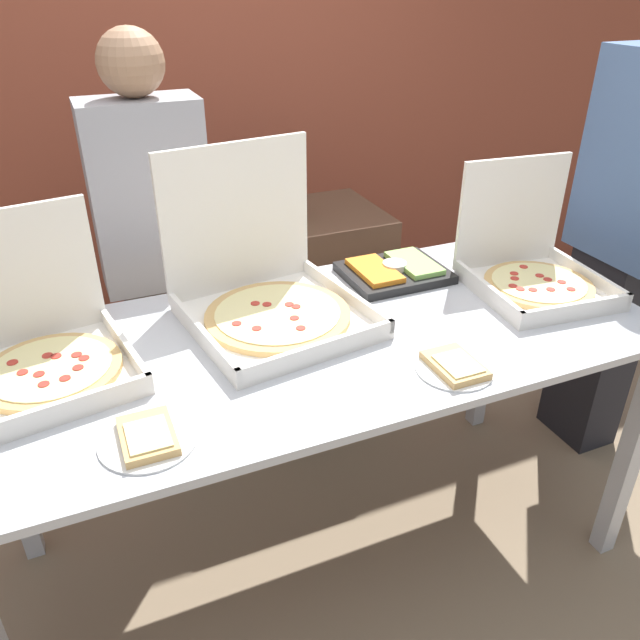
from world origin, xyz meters
name	(u,v)px	position (x,y,z in m)	size (l,w,h in m)	color
ground_plane	(320,548)	(0.00, 0.00, 0.00)	(16.00, 16.00, 0.00)	#847056
brick_wall_behind	(179,78)	(0.00, 1.70, 1.40)	(10.00, 0.06, 2.80)	brown
buffet_table	(320,367)	(0.00, 0.00, 0.80)	(2.02, 0.89, 0.91)	#B7BABF
pizza_box_near_left	(267,291)	(-0.10, 0.17, 1.00)	(0.57, 0.58, 0.49)	silver
pizza_box_far_right	(531,267)	(0.77, 0.02, 0.99)	(0.44, 0.45, 0.40)	silver
pizza_box_near_right	(43,347)	(-0.74, 0.11, 0.99)	(0.47, 0.49, 0.41)	silver
paper_plate_front_left	(455,366)	(0.26, -0.31, 0.93)	(0.21, 0.21, 0.03)	white
paper_plate_front_right	(148,437)	(-0.55, -0.28, 0.92)	(0.23, 0.23, 0.03)	white
veggie_tray	(394,271)	(0.39, 0.26, 0.93)	(0.35, 0.28, 0.05)	black
sideboard_podium	(307,314)	(0.31, 0.86, 0.48)	(0.64, 0.49, 0.96)	#4C3323
soda_bottle	(288,187)	(0.21, 0.83, 1.09)	(0.09, 0.09, 0.31)	#2D6638
soda_can_silver	(241,193)	(0.08, 1.05, 1.02)	(0.07, 0.07, 0.12)	silver
person_guest_cap	(158,262)	(-0.34, 0.76, 0.89)	(0.40, 0.22, 1.70)	#473D33
person_guest_plaid	(624,235)	(1.34, 0.16, 0.96)	(0.22, 0.40, 1.83)	black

